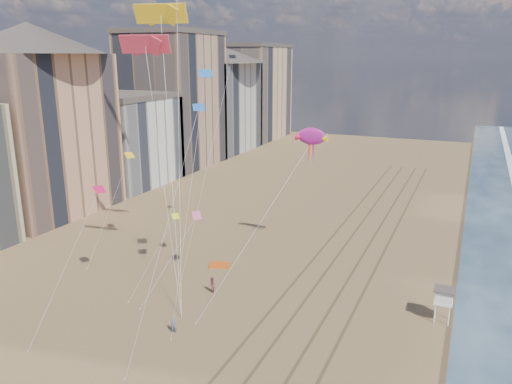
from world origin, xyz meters
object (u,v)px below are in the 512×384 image
Objects in this scene: grounded_kite at (220,265)px; kite_flyer_b at (212,285)px; lifeguard_stand at (444,296)px; kite_flyer_a at (174,325)px; show_kite at (311,137)px.

kite_flyer_b reaches higher than grounded_kite.
lifeguard_stand is 24.53m from kite_flyer_a.
grounded_kite is 14.92m from kite_flyer_a.
grounded_kite is 18.33m from show_kite.
show_kite is (8.44, 7.27, 14.55)m from grounded_kite.
kite_flyer_b reaches higher than kite_flyer_a.
grounded_kite is 1.44× the size of kite_flyer_a.
kite_flyer_b is (-5.93, -13.69, -13.80)m from show_kite.
show_kite is 20.32m from kite_flyer_b.
kite_flyer_a is 0.91× the size of kite_flyer_b.
lifeguard_stand reaches higher than kite_flyer_b.
show_kite reaches higher than grounded_kite.
show_kite is at bearing 148.00° from lifeguard_stand.
kite_flyer_a reaches higher than grounded_kite.
lifeguard_stand reaches higher than kite_flyer_a.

